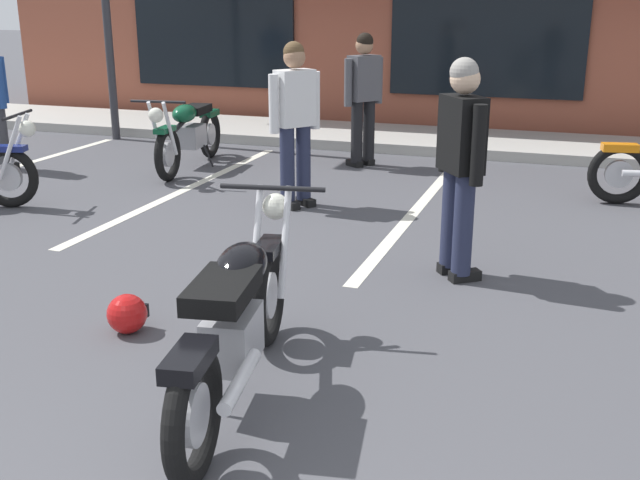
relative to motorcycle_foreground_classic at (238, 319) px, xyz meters
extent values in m
plane|color=#47474C|center=(0.09, 0.83, -0.46)|extent=(80.00, 80.00, 0.00)
cube|color=#A8A59E|center=(0.09, 7.77, -0.39)|extent=(22.00, 1.80, 0.14)
cube|color=brown|center=(0.09, 11.60, 1.33)|extent=(17.53, 5.29, 3.59)
cube|color=black|center=(-4.59, 8.91, 0.99)|extent=(2.99, 0.06, 1.70)
cube|color=black|center=(0.09, 8.91, 0.99)|extent=(2.99, 0.06, 1.70)
cube|color=silver|center=(-2.58, 4.17, -0.46)|extent=(0.12, 4.80, 0.01)
cube|color=silver|center=(0.09, 4.17, -0.46)|extent=(0.12, 4.80, 0.01)
torus|color=black|center=(0.12, -0.73, -0.14)|extent=(0.21, 0.65, 0.64)
cylinder|color=#B7B7BC|center=(0.12, -0.73, -0.14)|extent=(0.11, 0.29, 0.29)
torus|color=black|center=(-0.12, 0.69, -0.14)|extent=(0.21, 0.65, 0.64)
cylinder|color=#B7B7BC|center=(-0.12, 0.69, -0.14)|extent=(0.11, 0.29, 0.29)
cylinder|color=silver|center=(-0.23, 0.77, 0.18)|extent=(0.10, 0.33, 0.66)
cylinder|color=silver|center=(-0.05, 0.80, 0.18)|extent=(0.10, 0.33, 0.66)
cylinder|color=black|center=(-0.15, 0.86, 0.50)|extent=(0.66, 0.14, 0.03)
sphere|color=silver|center=(-0.16, 0.94, 0.36)|extent=(0.20, 0.20, 0.17)
cube|color=black|center=(-0.13, 0.73, 0.16)|extent=(0.20, 0.38, 0.06)
cube|color=#9E9EA3|center=(0.02, -0.10, -0.06)|extent=(0.30, 0.43, 0.28)
cylinder|color=silver|center=(0.22, -0.44, -0.10)|extent=(0.16, 0.55, 0.07)
cylinder|color=black|center=(-0.02, 0.10, 0.18)|extent=(0.22, 0.94, 0.26)
ellipsoid|color=black|center=(-0.02, 0.12, 0.26)|extent=(0.34, 0.52, 0.22)
cube|color=black|center=(0.04, -0.24, 0.26)|extent=(0.36, 0.56, 0.10)
cube|color=black|center=(0.13, -0.75, 0.14)|extent=(0.22, 0.38, 0.08)
cylinder|color=black|center=(-0.15, -0.20, -0.32)|extent=(0.14, 0.05, 0.29)
torus|color=black|center=(2.03, 5.05, -0.14)|extent=(0.65, 0.22, 0.64)
cylinder|color=#B7B7BC|center=(2.03, 5.05, -0.14)|extent=(0.29, 0.12, 0.29)
cube|color=orange|center=(2.01, 5.04, 0.14)|extent=(0.38, 0.23, 0.08)
torus|color=black|center=(-3.92, 2.83, -0.14)|extent=(0.64, 0.28, 0.64)
cylinder|color=#B7B7BC|center=(-3.92, 2.83, -0.14)|extent=(0.29, 0.14, 0.29)
cylinder|color=silver|center=(-3.85, 2.94, 0.18)|extent=(0.32, 0.13, 0.66)
cylinder|color=silver|center=(-3.80, 2.77, 0.18)|extent=(0.32, 0.13, 0.66)
cylinder|color=black|center=(-3.75, 2.88, 0.50)|extent=(0.22, 0.64, 0.03)
sphere|color=silver|center=(-3.67, 2.90, 0.36)|extent=(0.21, 0.21, 0.17)
cube|color=navy|center=(-3.88, 2.84, 0.16)|extent=(0.38, 0.24, 0.06)
torus|color=black|center=(-3.15, 5.85, -0.14)|extent=(0.18, 0.65, 0.64)
cylinder|color=#B7B7BC|center=(-3.15, 5.85, -0.14)|extent=(0.09, 0.29, 0.29)
torus|color=black|center=(-2.97, 4.42, -0.14)|extent=(0.18, 0.65, 0.64)
cylinder|color=#B7B7BC|center=(-2.97, 4.42, -0.14)|extent=(0.09, 0.29, 0.29)
cylinder|color=silver|center=(-2.87, 4.33, 0.18)|extent=(0.08, 0.33, 0.66)
cylinder|color=silver|center=(-3.05, 4.31, 0.18)|extent=(0.08, 0.33, 0.66)
cylinder|color=black|center=(-2.95, 4.24, 0.50)|extent=(0.66, 0.11, 0.03)
sphere|color=silver|center=(-2.94, 4.16, 0.36)|extent=(0.19, 0.19, 0.17)
cube|color=#0F4C2D|center=(-2.97, 4.38, 0.16)|extent=(0.18, 0.37, 0.06)
cube|color=#9E9EA3|center=(-3.07, 5.22, -0.06)|extent=(0.29, 0.43, 0.28)
cylinder|color=silver|center=(-3.25, 5.57, -0.10)|extent=(0.14, 0.55, 0.07)
cylinder|color=black|center=(-3.05, 5.02, 0.18)|extent=(0.17, 0.94, 0.26)
ellipsoid|color=#0F4C2D|center=(-3.04, 5.00, 0.26)|extent=(0.32, 0.51, 0.22)
cube|color=black|center=(-3.09, 5.35, 0.26)|extent=(0.34, 0.55, 0.10)
cube|color=#0F4C2D|center=(-3.15, 5.87, 0.14)|extent=(0.20, 0.38, 0.08)
cylinder|color=black|center=(-2.90, 5.31, -0.32)|extent=(0.14, 0.04, 0.29)
cube|color=black|center=(-1.13, 5.93, -0.42)|extent=(0.25, 0.22, 0.08)
cube|color=black|center=(-1.01, 6.10, -0.42)|extent=(0.25, 0.22, 0.08)
cylinder|color=black|center=(-1.09, 5.91, 0.00)|extent=(0.21, 0.21, 0.80)
cylinder|color=black|center=(-0.98, 6.08, 0.00)|extent=(0.21, 0.21, 0.80)
cube|color=#4C4C51|center=(-1.04, 6.00, 0.66)|extent=(0.39, 0.44, 0.56)
cylinder|color=#4C4C51|center=(-1.18, 5.79, 0.62)|extent=(0.14, 0.14, 0.58)
cylinder|color=#4C4C51|center=(-0.90, 6.20, 0.62)|extent=(0.14, 0.14, 0.58)
sphere|color=#A07556|center=(-1.04, 6.00, 1.06)|extent=(0.31, 0.31, 0.22)
sphere|color=black|center=(-1.03, 5.99, 1.11)|extent=(0.29, 0.29, 0.21)
cube|color=black|center=(-1.05, 3.90, -0.42)|extent=(0.25, 0.22, 0.08)
cube|color=black|center=(-1.17, 3.74, -0.42)|extent=(0.25, 0.22, 0.08)
cylinder|color=#232842|center=(-1.08, 3.93, 0.00)|extent=(0.21, 0.21, 0.80)
cylinder|color=#232842|center=(-1.20, 3.76, 0.00)|extent=(0.21, 0.21, 0.80)
cube|color=silver|center=(-1.14, 3.84, 0.66)|extent=(0.40, 0.44, 0.56)
cylinder|color=silver|center=(-1.00, 4.05, 0.62)|extent=(0.14, 0.14, 0.58)
cylinder|color=silver|center=(-1.28, 3.64, 0.62)|extent=(0.14, 0.14, 0.58)
sphere|color=#A07556|center=(-1.14, 3.84, 1.06)|extent=(0.31, 0.31, 0.22)
sphere|color=brown|center=(-1.15, 3.85, 1.11)|extent=(0.29, 0.29, 0.21)
cube|color=black|center=(0.76, 2.36, -0.42)|extent=(0.25, 0.22, 0.08)
cube|color=black|center=(0.88, 2.20, -0.42)|extent=(0.25, 0.22, 0.08)
cylinder|color=#232842|center=(0.73, 2.34, 0.00)|extent=(0.21, 0.21, 0.80)
cylinder|color=#232842|center=(0.84, 2.18, 0.00)|extent=(0.21, 0.21, 0.80)
cube|color=black|center=(0.78, 2.26, 0.66)|extent=(0.40, 0.44, 0.56)
cylinder|color=black|center=(0.64, 2.46, 0.62)|extent=(0.14, 0.14, 0.58)
cylinder|color=black|center=(0.93, 2.06, 0.62)|extent=(0.14, 0.14, 0.58)
sphere|color=beige|center=(0.78, 2.26, 1.06)|extent=(0.31, 0.31, 0.22)
sphere|color=gray|center=(0.78, 2.25, 1.11)|extent=(0.29, 0.29, 0.21)
cube|color=black|center=(-5.40, 4.41, -0.42)|extent=(0.20, 0.26, 0.08)
cube|color=black|center=(-5.22, 4.32, -0.42)|extent=(0.20, 0.26, 0.08)
cylinder|color=#38383D|center=(-5.24, 4.28, 0.00)|extent=(0.20, 0.20, 0.80)
cylinder|color=#23478C|center=(-5.10, 4.21, 0.62)|extent=(0.13, 0.13, 0.58)
sphere|color=#B71414|center=(-1.04, 0.53, -0.33)|extent=(0.26, 0.26, 0.26)
cube|color=black|center=(-1.04, 0.63, -0.34)|extent=(0.18, 0.03, 0.09)
camera|label=1|loc=(1.62, -3.35, 1.61)|focal=42.77mm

